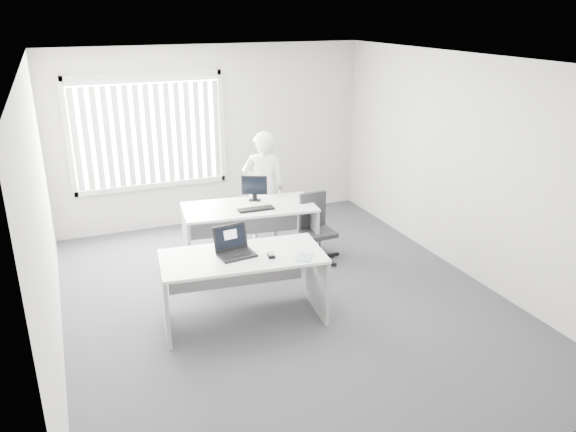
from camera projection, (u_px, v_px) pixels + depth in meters
name	position (u px, v px, depth m)	size (l,w,h in m)	color
ground	(284.00, 300.00, 6.76)	(6.00, 6.00, 0.00)	#45454B
wall_back	(213.00, 136.00, 8.87)	(5.00, 0.02, 2.80)	beige
wall_front	(456.00, 318.00, 3.68)	(5.00, 0.02, 2.80)	beige
wall_left	(43.00, 220.00, 5.38)	(0.02, 6.00, 2.80)	beige
wall_right	(465.00, 167.00, 7.17)	(0.02, 6.00, 2.80)	beige
ceiling	(284.00, 60.00, 5.79)	(5.00, 6.00, 0.02)	silver
window	(148.00, 132.00, 8.43)	(2.32, 0.06, 1.76)	silver
blinds	(149.00, 135.00, 8.39)	(2.20, 0.10, 1.50)	silver
desk_near	(243.00, 274.00, 6.14)	(1.84, 1.02, 0.80)	silver
desk_far	(249.00, 221.00, 7.63)	(1.84, 1.03, 0.80)	silver
office_chair	(317.00, 240.00, 7.77)	(0.56, 0.56, 0.94)	black
person	(264.00, 188.00, 8.15)	(0.62, 0.41, 1.69)	silver
laptop	(236.00, 243.00, 5.98)	(0.38, 0.34, 0.30)	black
paper_sheet	(277.00, 252.00, 6.13)	(0.31, 0.22, 0.00)	white
mouse	(271.00, 255.00, 6.00)	(0.07, 0.12, 0.05)	#ABABAD
booklet	(304.00, 257.00, 6.00)	(0.16, 0.22, 0.01)	white
keyboard	(256.00, 209.00, 7.40)	(0.48, 0.16, 0.02)	black
monitor	(254.00, 188.00, 7.71)	(0.35, 0.11, 0.35)	black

